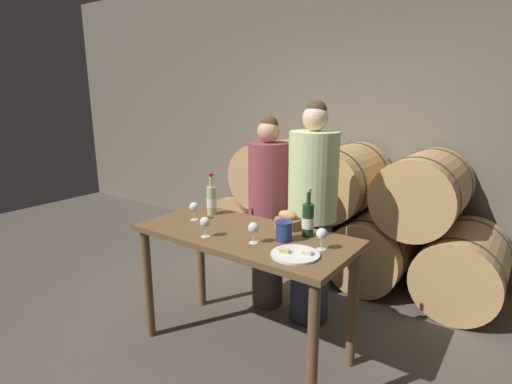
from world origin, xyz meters
TOP-DOWN VIEW (x-y plane):
  - ground_plane at (0.00, 0.00)m, footprint 10.00×10.00m
  - stone_wall_back at (0.00, 2.18)m, footprint 10.00×0.12m
  - barrel_stack at (0.00, 1.61)m, footprint 2.95×0.91m
  - tasting_table at (0.00, 0.00)m, footprint 1.48×0.68m
  - person_left at (-0.24, 0.64)m, footprint 0.32×0.32m
  - person_right at (0.17, 0.64)m, footprint 0.37×0.37m
  - wine_bottle_red at (0.38, 0.18)m, footprint 0.08×0.08m
  - wine_bottle_white at (-0.45, 0.18)m, footprint 0.08×0.08m
  - blue_crock at (0.30, 0.03)m, footprint 0.11×0.11m
  - bread_basket at (0.19, 0.24)m, footprint 0.19×0.19m
  - cheese_plate at (0.47, -0.14)m, footprint 0.28×0.28m
  - wine_glass_far_left at (-0.46, -0.00)m, footprint 0.07×0.07m
  - wine_glass_left at (-0.15, -0.21)m, footprint 0.07×0.07m
  - wine_glass_center at (0.17, -0.12)m, footprint 0.07×0.07m
  - wine_glass_right at (0.55, 0.03)m, footprint 0.07×0.07m

SIDE VIEW (x-z plane):
  - ground_plane at x=0.00m, z-range 0.00..0.00m
  - barrel_stack at x=0.00m, z-range -0.05..1.25m
  - tasting_table at x=0.00m, z-range 0.31..1.20m
  - person_left at x=-0.24m, z-range 0.01..1.63m
  - person_right at x=0.17m, z-range 0.01..1.75m
  - cheese_plate at x=0.47m, z-range 0.88..0.91m
  - bread_basket at x=0.19m, z-range 0.87..1.00m
  - blue_crock at x=0.30m, z-range 0.89..1.02m
  - wine_glass_far_left at x=-0.46m, z-range 0.91..1.05m
  - wine_glass_left at x=-0.15m, z-range 0.91..1.05m
  - wine_glass_center at x=0.17m, z-range 0.91..1.05m
  - wine_glass_right at x=0.55m, z-range 0.91..1.05m
  - wine_bottle_white at x=-0.45m, z-range 0.84..1.16m
  - wine_bottle_red at x=0.38m, z-range 0.84..1.16m
  - stone_wall_back at x=0.00m, z-range 0.00..3.20m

